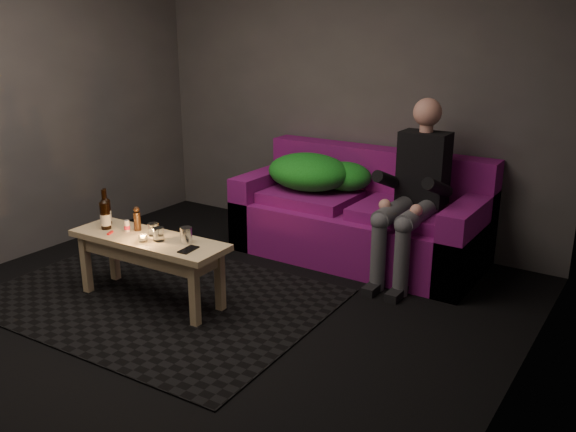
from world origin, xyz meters
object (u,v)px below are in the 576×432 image
object	(u,v)px
sofa	(361,219)
person	(414,188)
steel_cup	(186,235)
coffee_table	(149,249)
beer_bottle_b	(105,214)
beer_bottle_a	(106,211)

from	to	relation	value
sofa	person	xyz separation A→B (m)	(0.52, -0.17, 0.39)
steel_cup	sofa	bearing A→B (deg)	71.57
coffee_table	steel_cup	distance (m)	0.34
person	coffee_table	world-z (taller)	person
person	steel_cup	xyz separation A→B (m)	(-1.05, -1.41, -0.17)
sofa	steel_cup	world-z (taller)	sofa
sofa	beer_bottle_b	distance (m)	2.09
coffee_table	steel_cup	xyz separation A→B (m)	(0.30, 0.06, 0.14)
coffee_table	beer_bottle_a	size ratio (longest dim) A/B	4.42
beer_bottle_b	steel_cup	world-z (taller)	beer_bottle_b
beer_bottle_a	steel_cup	xyz separation A→B (m)	(0.76, 0.02, -0.05)
coffee_table	beer_bottle_a	xyz separation A→B (m)	(-0.46, 0.04, 0.19)
sofa	person	distance (m)	0.67
sofa	person	size ratio (longest dim) A/B	1.50
sofa	beer_bottle_b	bearing A→B (deg)	-125.92
sofa	coffee_table	bearing A→B (deg)	-116.76
coffee_table	beer_bottle_b	world-z (taller)	beer_bottle_b
sofa	beer_bottle_b	size ratio (longest dim) A/B	7.06
beer_bottle_a	sofa	bearing A→B (deg)	51.22
coffee_table	beer_bottle_b	xyz separation A→B (m)	(-0.39, -0.04, 0.19)
sofa	beer_bottle_a	bearing A→B (deg)	-128.78
beer_bottle_b	beer_bottle_a	bearing A→B (deg)	135.07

